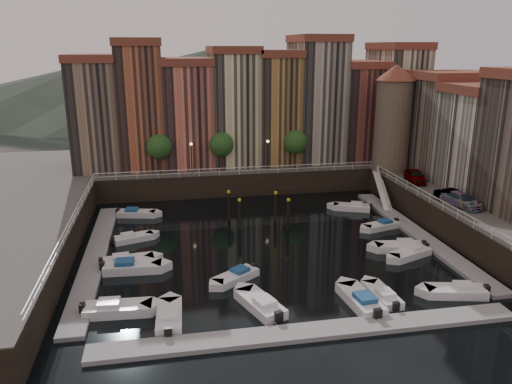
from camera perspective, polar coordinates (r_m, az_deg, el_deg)
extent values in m
plane|color=black|center=(50.49, 0.85, -5.73)|extent=(200.00, 200.00, 0.00)
cube|color=black|center=(74.54, -3.07, 2.75)|extent=(80.00, 20.00, 3.00)
cube|color=gray|center=(49.14, -17.91, -6.99)|extent=(2.00, 28.00, 0.35)
cube|color=gray|center=(54.90, 17.94, -4.52)|extent=(2.00, 28.00, 0.35)
cube|color=gray|center=(35.67, 6.42, -15.58)|extent=(30.00, 2.00, 0.35)
cone|color=#2D382D|center=(157.70, -18.37, 11.17)|extent=(80.00, 80.00, 14.00)
cone|color=#2D382D|center=(156.84, -5.38, 12.62)|extent=(100.00, 100.00, 18.00)
cone|color=#2D382D|center=(163.98, 7.18, 11.67)|extent=(70.00, 70.00, 12.00)
cube|color=#866A55|center=(70.50, -17.71, 8.26)|extent=(6.00, 10.00, 14.00)
cube|color=brown|center=(69.94, -18.26, 14.34)|extent=(6.30, 10.30, 1.00)
cube|color=#A85434|center=(69.89, -12.93, 9.38)|extent=(5.80, 10.00, 16.00)
cube|color=brown|center=(69.43, -13.39, 16.35)|extent=(6.10, 10.30, 1.00)
cube|color=#D26B56|center=(70.06, -7.78, 8.62)|extent=(6.50, 10.00, 13.50)
cube|color=brown|center=(69.48, -8.02, 14.56)|extent=(6.80, 10.30, 1.00)
cube|color=beige|center=(70.55, -2.58, 9.42)|extent=(6.20, 10.00, 15.00)
cube|color=brown|center=(70.04, -2.67, 15.93)|extent=(6.50, 10.30, 1.00)
cube|color=#A97A3E|center=(71.63, 2.16, 9.33)|extent=(5.60, 10.00, 14.50)
cube|color=brown|center=(71.10, 2.23, 15.54)|extent=(5.90, 10.30, 1.00)
cube|color=#AA9D8D|center=(73.05, 6.84, 10.15)|extent=(6.40, 10.00, 16.50)
cube|color=brown|center=(72.65, 7.08, 17.03)|extent=(6.70, 10.30, 1.00)
cube|color=brown|center=(75.31, 11.36, 8.79)|extent=(6.00, 10.00, 13.00)
cube|color=brown|center=(74.76, 11.67, 14.12)|extent=(6.30, 10.30, 1.00)
cube|color=beige|center=(77.56, 15.56, 9.66)|extent=(5.90, 10.00, 15.50)
cube|color=brown|center=(77.12, 16.04, 15.75)|extent=(6.20, 10.30, 1.00)
cube|color=#6F6354|center=(68.75, 21.15, 6.90)|extent=(9.00, 8.00, 12.00)
cube|color=brown|center=(68.11, 21.71, 12.29)|extent=(9.30, 8.30, 1.00)
cube|color=beige|center=(62.25, 24.87, 5.14)|extent=(9.00, 8.00, 11.00)
cube|color=brown|center=(61.52, 25.55, 10.61)|extent=(9.30, 8.30, 1.00)
cylinder|color=#6B5B4C|center=(67.82, 15.32, 7.31)|extent=(4.60, 4.60, 12.00)
cone|color=brown|center=(67.16, 15.76, 13.04)|extent=(5.20, 5.20, 2.00)
cylinder|color=black|center=(65.76, -10.88, 3.06)|extent=(0.30, 0.30, 2.40)
sphere|color=#1E4719|center=(65.26, -11.00, 5.11)|extent=(3.20, 3.20, 3.20)
cylinder|color=black|center=(66.15, -3.93, 3.39)|extent=(0.30, 0.30, 2.40)
sphere|color=#1E4719|center=(65.66, -3.97, 5.43)|extent=(3.20, 3.20, 3.20)
cylinder|color=black|center=(67.98, 4.48, 3.73)|extent=(0.30, 0.30, 2.40)
sphere|color=#1E4719|center=(67.50, 4.53, 5.72)|extent=(3.20, 3.20, 3.20)
cylinder|color=black|center=(64.68, -7.37, 3.72)|extent=(0.12, 0.12, 4.00)
sphere|color=#FFD88C|center=(64.28, -7.44, 5.46)|extent=(0.36, 0.36, 0.36)
cylinder|color=black|center=(65.95, 1.35, 4.10)|extent=(0.12, 0.12, 4.00)
sphere|color=#FFD88C|center=(65.55, 1.36, 5.81)|extent=(0.36, 0.36, 0.36)
cube|color=white|center=(64.34, -1.93, 2.82)|extent=(36.00, 0.08, 0.08)
cube|color=white|center=(64.44, -1.93, 2.43)|extent=(36.00, 0.06, 0.06)
cube|color=white|center=(54.60, 19.95, -0.64)|extent=(0.08, 34.00, 0.08)
cube|color=white|center=(54.73, 19.90, -1.09)|extent=(0.06, 34.00, 0.06)
cube|color=white|center=(48.12, -20.42, -2.92)|extent=(0.08, 34.00, 0.08)
cube|color=white|center=(48.26, -20.37, -3.43)|extent=(0.06, 34.00, 0.06)
cube|color=white|center=(64.13, 14.21, 0.24)|extent=(2.78, 8.26, 2.81)
cube|color=white|center=(64.00, 14.24, 0.67)|extent=(1.93, 8.32, 3.65)
cylinder|color=black|center=(53.32, -1.89, -2.80)|extent=(0.32, 0.32, 3.60)
cylinder|color=gold|center=(52.74, -1.91, -0.90)|extent=(0.36, 0.36, 0.25)
cylinder|color=black|center=(56.28, -3.11, -1.78)|extent=(0.32, 0.32, 3.60)
cylinder|color=gold|center=(55.73, -3.14, 0.03)|extent=(0.36, 0.36, 0.25)
cylinder|color=black|center=(53.47, 3.69, -2.77)|extent=(0.32, 0.32, 3.60)
cylinder|color=gold|center=(52.90, 3.73, -0.88)|extent=(0.36, 0.36, 0.25)
cylinder|color=black|center=(55.87, 2.25, -1.90)|extent=(0.32, 0.32, 3.60)
cylinder|color=gold|center=(55.32, 2.27, -0.08)|extent=(0.36, 0.36, 0.25)
cube|color=silver|center=(39.05, -15.43, -12.82)|extent=(4.99, 2.16, 0.83)
cube|color=silver|center=(38.92, -16.48, -12.17)|extent=(1.63, 1.42, 0.56)
cube|color=black|center=(39.39, -19.23, -12.44)|extent=(0.42, 0.58, 0.78)
cube|color=silver|center=(45.40, -13.89, -8.41)|extent=(5.05, 2.19, 0.84)
cube|color=navy|center=(45.29, -14.79, -7.84)|extent=(1.65, 1.44, 0.56)
cube|color=black|center=(45.68, -17.16, -8.13)|extent=(0.42, 0.58, 0.79)
cube|color=silver|center=(46.83, -14.37, -7.70)|extent=(4.70, 2.28, 0.77)
cube|color=silver|center=(46.63, -15.17, -7.24)|extent=(1.58, 1.40, 0.51)
cube|color=black|center=(46.72, -17.31, -7.65)|extent=(0.42, 0.55, 0.72)
cube|color=silver|center=(52.21, -13.82, -5.15)|extent=(4.25, 2.71, 0.68)
cube|color=silver|center=(51.94, -14.43, -4.83)|extent=(1.54, 1.42, 0.45)
cube|color=black|center=(51.69, -16.06, -5.28)|extent=(0.44, 0.53, 0.63)
cube|color=silver|center=(59.46, -13.45, -2.44)|extent=(4.53, 2.53, 0.73)
cube|color=navy|center=(59.48, -14.02, -2.03)|extent=(1.58, 1.43, 0.49)
cube|color=black|center=(60.02, -15.53, -2.17)|extent=(0.44, 0.55, 0.68)
cube|color=silver|center=(43.12, 21.81, -10.56)|extent=(4.92, 2.74, 0.79)
cube|color=silver|center=(43.14, 22.68, -9.95)|extent=(1.71, 1.55, 0.53)
cube|color=black|center=(43.89, 24.87, -10.07)|extent=(0.47, 0.59, 0.74)
cube|color=silver|center=(49.08, 17.12, -6.80)|extent=(4.67, 3.18, 0.74)
cube|color=silver|center=(49.34, 17.62, -6.16)|extent=(1.73, 1.62, 0.49)
cube|color=black|center=(50.64, 18.85, -5.93)|extent=(0.51, 0.59, 0.69)
cube|color=silver|center=(50.33, 16.05, -6.09)|extent=(4.81, 2.43, 0.78)
cube|color=silver|center=(50.36, 16.77, -5.57)|extent=(1.63, 1.46, 0.52)
cube|color=black|center=(51.03, 18.65, -5.70)|extent=(0.44, 0.57, 0.73)
cube|color=silver|center=(55.65, 14.08, -3.81)|extent=(4.36, 2.63, 0.70)
cube|color=navy|center=(55.86, 14.55, -3.31)|extent=(1.55, 1.43, 0.46)
cube|color=black|center=(56.93, 15.75, -3.23)|extent=(0.44, 0.53, 0.65)
cube|color=silver|center=(61.15, 10.87, -1.75)|extent=(4.62, 3.15, 0.73)
cube|color=silver|center=(61.02, 11.44, -1.39)|extent=(1.71, 1.60, 0.49)
cube|color=black|center=(61.12, 12.99, -1.65)|extent=(0.50, 0.58, 0.69)
cube|color=silver|center=(37.33, -9.88, -13.91)|extent=(1.97, 4.69, 0.79)
cube|color=silver|center=(36.55, -9.94, -13.77)|extent=(1.32, 1.52, 0.52)
cube|color=black|center=(35.13, -10.00, -15.52)|extent=(0.54, 0.39, 0.73)
cube|color=silver|center=(38.37, 0.46, -12.73)|extent=(3.46, 5.21, 0.83)
cube|color=silver|center=(37.63, 1.00, -12.48)|extent=(1.78, 1.91, 0.55)
cube|color=black|center=(36.37, 2.61, -14.00)|extent=(0.65, 0.56, 0.77)
cube|color=silver|center=(39.70, 11.83, -12.03)|extent=(2.40, 5.13, 0.85)
cube|color=navy|center=(38.94, 12.35, -11.81)|extent=(1.50, 1.71, 0.56)
cube|color=black|center=(37.60, 13.73, -13.39)|extent=(0.60, 0.45, 0.79)
cube|color=silver|center=(40.92, 14.14, -11.37)|extent=(1.91, 4.31, 0.72)
cube|color=silver|center=(40.28, 14.58, -11.18)|extent=(1.24, 1.41, 0.48)
cube|color=black|center=(39.14, 15.71, -12.45)|extent=(0.50, 0.37, 0.67)
imported|color=gray|center=(63.39, 17.71, 1.68)|extent=(2.76, 4.87, 1.56)
imported|color=gray|center=(56.29, 21.58, -0.60)|extent=(2.56, 4.40, 1.37)
imported|color=gray|center=(55.45, 22.43, -0.92)|extent=(3.03, 5.14, 1.40)
cube|color=silver|center=(42.56, -2.38, -9.72)|extent=(4.37, 3.75, 0.72)
cube|color=navy|center=(42.72, -1.82, -8.97)|extent=(1.75, 1.71, 0.48)
cube|color=black|center=(43.84, -0.27, -8.55)|extent=(0.55, 0.58, 0.67)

